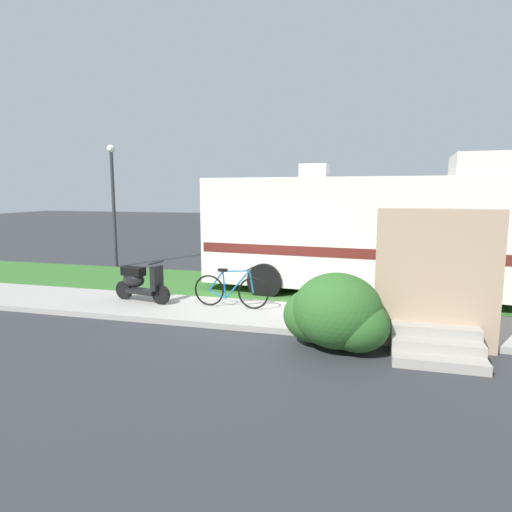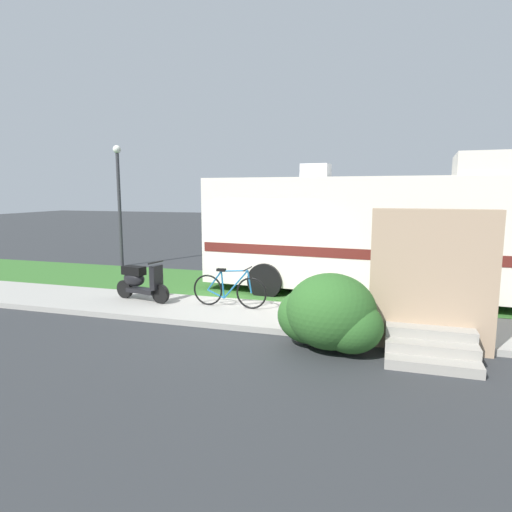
{
  "view_description": "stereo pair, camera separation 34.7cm",
  "coord_description": "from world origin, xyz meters",
  "px_view_note": "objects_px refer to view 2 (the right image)",
  "views": [
    {
      "loc": [
        2.66,
        -10.03,
        2.7
      ],
      "look_at": [
        -0.13,
        0.3,
        1.1
      ],
      "focal_mm": 30.84,
      "sensor_mm": 36.0,
      "label": 1
    },
    {
      "loc": [
        2.99,
        -9.94,
        2.7
      ],
      "look_at": [
        -0.13,
        0.3,
        1.1
      ],
      "focal_mm": 30.84,
      "sensor_mm": 36.0,
      "label": 2
    }
  ],
  "objects_px": {
    "scooter": "(140,281)",
    "bicycle": "(229,290)",
    "motorhome_rv": "(364,232)",
    "bottle_green": "(380,315)",
    "pickup_truck_far": "(489,236)",
    "bottle_spare": "(460,320)",
    "pickup_truck_near": "(395,242)",
    "street_lamp_post": "(119,194)"
  },
  "relations": [
    {
      "from": "pickup_truck_near",
      "to": "bottle_green",
      "type": "height_order",
      "value": "pickup_truck_near"
    },
    {
      "from": "motorhome_rv",
      "to": "pickup_truck_near",
      "type": "distance_m",
      "value": 4.37
    },
    {
      "from": "motorhome_rv",
      "to": "pickup_truck_near",
      "type": "height_order",
      "value": "motorhome_rv"
    },
    {
      "from": "scooter",
      "to": "bottle_spare",
      "type": "relative_size",
      "value": 6.36
    },
    {
      "from": "scooter",
      "to": "bottle_spare",
      "type": "xyz_separation_m",
      "value": [
        6.96,
        0.05,
        -0.36
      ]
    },
    {
      "from": "bottle_green",
      "to": "motorhome_rv",
      "type": "bearing_deg",
      "value": 101.28
    },
    {
      "from": "bottle_green",
      "to": "bottle_spare",
      "type": "height_order",
      "value": "bottle_spare"
    },
    {
      "from": "pickup_truck_far",
      "to": "bottle_green",
      "type": "relative_size",
      "value": 22.69
    },
    {
      "from": "scooter",
      "to": "bottle_green",
      "type": "bearing_deg",
      "value": -0.22
    },
    {
      "from": "scooter",
      "to": "bottle_green",
      "type": "relative_size",
      "value": 6.55
    },
    {
      "from": "motorhome_rv",
      "to": "pickup_truck_near",
      "type": "xyz_separation_m",
      "value": [
        0.8,
        4.24,
        -0.7
      ]
    },
    {
      "from": "pickup_truck_far",
      "to": "bottle_spare",
      "type": "height_order",
      "value": "pickup_truck_far"
    },
    {
      "from": "pickup_truck_far",
      "to": "pickup_truck_near",
      "type": "bearing_deg",
      "value": -134.41
    },
    {
      "from": "bicycle",
      "to": "pickup_truck_far",
      "type": "relative_size",
      "value": 0.33
    },
    {
      "from": "motorhome_rv",
      "to": "bicycle",
      "type": "height_order",
      "value": "motorhome_rv"
    },
    {
      "from": "motorhome_rv",
      "to": "bottle_green",
      "type": "bearing_deg",
      "value": -78.72
    },
    {
      "from": "street_lamp_post",
      "to": "bottle_spare",
      "type": "bearing_deg",
      "value": -23.41
    },
    {
      "from": "motorhome_rv",
      "to": "pickup_truck_far",
      "type": "relative_size",
      "value": 1.5
    },
    {
      "from": "bottle_green",
      "to": "pickup_truck_far",
      "type": "bearing_deg",
      "value": 69.47
    },
    {
      "from": "pickup_truck_far",
      "to": "bottle_spare",
      "type": "xyz_separation_m",
      "value": [
        -2.4,
        -10.32,
        -0.7
      ]
    },
    {
      "from": "pickup_truck_far",
      "to": "street_lamp_post",
      "type": "relative_size",
      "value": 1.25
    },
    {
      "from": "scooter",
      "to": "pickup_truck_far",
      "type": "height_order",
      "value": "pickup_truck_far"
    },
    {
      "from": "bottle_green",
      "to": "street_lamp_post",
      "type": "distance_m",
      "value": 10.46
    },
    {
      "from": "motorhome_rv",
      "to": "bottle_green",
      "type": "relative_size",
      "value": 33.97
    },
    {
      "from": "pickup_truck_far",
      "to": "bottle_green",
      "type": "distance_m",
      "value": 11.11
    },
    {
      "from": "motorhome_rv",
      "to": "scooter",
      "type": "relative_size",
      "value": 5.19
    },
    {
      "from": "scooter",
      "to": "pickup_truck_near",
      "type": "bearing_deg",
      "value": 49.22
    },
    {
      "from": "motorhome_rv",
      "to": "bottle_green",
      "type": "xyz_separation_m",
      "value": [
        0.5,
        -2.49,
        -1.45
      ]
    },
    {
      "from": "bicycle",
      "to": "street_lamp_post",
      "type": "xyz_separation_m",
      "value": [
        -5.83,
        4.57,
        2.07
      ]
    },
    {
      "from": "pickup_truck_far",
      "to": "street_lamp_post",
      "type": "bearing_deg",
      "value": -156.1
    },
    {
      "from": "pickup_truck_near",
      "to": "bottle_spare",
      "type": "xyz_separation_m",
      "value": [
        1.18,
        -6.66,
        -0.74
      ]
    },
    {
      "from": "scooter",
      "to": "street_lamp_post",
      "type": "distance_m",
      "value": 6.19
    },
    {
      "from": "pickup_truck_near",
      "to": "pickup_truck_far",
      "type": "bearing_deg",
      "value": 45.59
    },
    {
      "from": "pickup_truck_near",
      "to": "scooter",
      "type": "bearing_deg",
      "value": -130.78
    },
    {
      "from": "bicycle",
      "to": "motorhome_rv",
      "type": "bearing_deg",
      "value": 41.27
    },
    {
      "from": "scooter",
      "to": "street_lamp_post",
      "type": "relative_size",
      "value": 0.36
    },
    {
      "from": "motorhome_rv",
      "to": "street_lamp_post",
      "type": "height_order",
      "value": "street_lamp_post"
    },
    {
      "from": "bicycle",
      "to": "pickup_truck_far",
      "type": "bearing_deg",
      "value": 55.32
    },
    {
      "from": "motorhome_rv",
      "to": "pickup_truck_far",
      "type": "height_order",
      "value": "motorhome_rv"
    },
    {
      "from": "pickup_truck_near",
      "to": "street_lamp_post",
      "type": "xyz_separation_m",
      "value": [
        -9.38,
        -2.09,
        1.62
      ]
    },
    {
      "from": "scooter",
      "to": "bicycle",
      "type": "relative_size",
      "value": 0.88
    },
    {
      "from": "bottle_spare",
      "to": "street_lamp_post",
      "type": "xyz_separation_m",
      "value": [
        -10.56,
        4.57,
        2.36
      ]
    }
  ]
}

